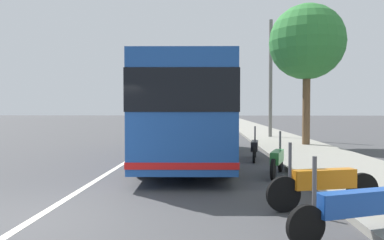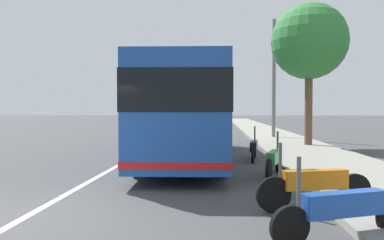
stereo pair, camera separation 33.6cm
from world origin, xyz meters
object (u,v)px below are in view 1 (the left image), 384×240
at_px(motorcycle_mid_row, 357,208).
at_px(roadside_tree_mid_block, 307,43).
at_px(motorcycle_far_end, 277,160).
at_px(car_behind_bus, 198,120).
at_px(motorcycle_by_tree, 255,148).
at_px(utility_pole, 271,80).
at_px(coach_bus, 187,109).
at_px(car_ahead_same_lane, 169,119).
at_px(motorcycle_angled, 324,184).

distance_m(motorcycle_mid_row, roadside_tree_mid_block, 14.02).
bearing_deg(motorcycle_mid_row, motorcycle_far_end, -108.27).
bearing_deg(car_behind_bus, motorcycle_by_tree, -169.47).
distance_m(motorcycle_by_tree, utility_pole, 10.59).
xyz_separation_m(coach_bus, car_ahead_same_lane, (29.62, 4.16, -1.20)).
height_order(coach_bus, motorcycle_by_tree, coach_bus).
bearing_deg(utility_pole, car_behind_bus, 16.35).
bearing_deg(car_behind_bus, car_ahead_same_lane, 64.97).
xyz_separation_m(motorcycle_mid_row, car_behind_bus, (35.98, 3.54, 0.24)).
height_order(roadside_tree_mid_block, utility_pole, utility_pole).
xyz_separation_m(motorcycle_angled, car_behind_bus, (34.41, 3.55, 0.22)).
height_order(motorcycle_mid_row, car_behind_bus, car_behind_bus).
bearing_deg(car_ahead_same_lane, car_behind_bus, 60.06).
bearing_deg(motorcycle_angled, motorcycle_mid_row, 74.60).
bearing_deg(motorcycle_by_tree, roadside_tree_mid_block, -24.95).
bearing_deg(car_ahead_same_lane, motorcycle_angled, 10.46).
relative_size(motorcycle_far_end, motorcycle_by_tree, 0.97).
xyz_separation_m(motorcycle_far_end, car_behind_bus, (30.96, 3.33, 0.25)).
height_order(motorcycle_angled, roadside_tree_mid_block, roadside_tree_mid_block).
height_order(motorcycle_far_end, utility_pole, utility_pole).
distance_m(car_behind_bus, utility_pole, 19.05).
height_order(motorcycle_mid_row, motorcycle_by_tree, motorcycle_mid_row).
distance_m(motorcycle_mid_row, car_ahead_same_lane, 38.68).
relative_size(motorcycle_by_tree, roadside_tree_mid_block, 0.28).
relative_size(motorcycle_mid_row, motorcycle_by_tree, 1.10).
height_order(coach_bus, car_behind_bus, coach_bus).
height_order(motorcycle_angled, utility_pole, utility_pole).
relative_size(motorcycle_angled, car_behind_bus, 0.51).
bearing_deg(motorcycle_far_end, car_ahead_same_lane, 30.59).
distance_m(coach_bus, motorcycle_mid_row, 9.02).
height_order(car_behind_bus, utility_pole, utility_pole).
bearing_deg(utility_pole, roadside_tree_mid_block, -169.42).
relative_size(motorcycle_far_end, utility_pole, 0.26).
relative_size(motorcycle_angled, utility_pole, 0.29).
xyz_separation_m(motorcycle_mid_row, motorcycle_by_tree, (8.16, 0.46, -0.01)).
xyz_separation_m(roadside_tree_mid_block, utility_pole, (5.04, 0.94, -1.41)).
bearing_deg(car_behind_bus, roadside_tree_mid_block, -160.66).
height_order(motorcycle_far_end, roadside_tree_mid_block, roadside_tree_mid_block).
height_order(motorcycle_angled, car_ahead_same_lane, car_ahead_same_lane).
bearing_deg(car_ahead_same_lane, utility_pole, 23.28).
bearing_deg(car_behind_bus, coach_bus, -174.67).
bearing_deg(motorcycle_angled, car_behind_bus, -99.01).
bearing_deg(car_behind_bus, motorcycle_far_end, -169.64).
bearing_deg(coach_bus, roadside_tree_mid_block, -54.10).
distance_m(motorcycle_angled, utility_pole, 16.81).
height_order(coach_bus, motorcycle_mid_row, coach_bus).
xyz_separation_m(motorcycle_angled, utility_pole, (16.38, -1.74, 3.34)).
bearing_deg(utility_pole, motorcycle_far_end, 171.38).
distance_m(motorcycle_mid_row, car_behind_bus, 36.15).
height_order(motorcycle_angled, car_behind_bus, car_behind_bus).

